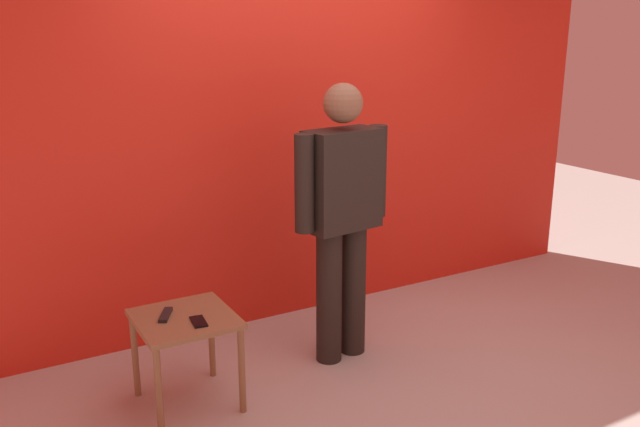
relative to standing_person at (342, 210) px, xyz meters
name	(u,v)px	position (x,y,z in m)	size (l,w,h in m)	color
ground_plane	(411,392)	(0.11, -0.58, -0.96)	(12.00, 12.00, 0.00)	#B7B2A8
back_wall_red	(295,103)	(0.11, 0.81, 0.55)	(5.14, 0.12, 3.01)	red
standing_person	(342,210)	(0.00, 0.00, 0.00)	(0.68, 0.29, 1.71)	black
side_table	(185,330)	(-1.03, -0.07, -0.51)	(0.51, 0.51, 0.52)	olive
cell_phone	(199,322)	(-0.99, -0.18, -0.43)	(0.07, 0.14, 0.01)	black
tv_remote	(166,315)	(-1.11, -0.02, -0.42)	(0.04, 0.17, 0.02)	black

